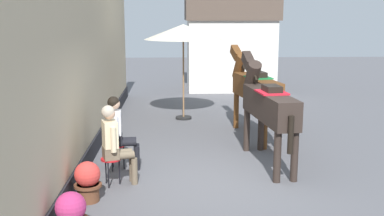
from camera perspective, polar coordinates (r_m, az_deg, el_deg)
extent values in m
plane|color=#56565B|center=(11.32, 1.67, -3.39)|extent=(40.00, 40.00, 0.00)
cube|color=#CCB793|center=(9.66, -12.96, 4.04)|extent=(0.30, 14.00, 3.40)
cube|color=black|center=(9.96, -12.45, -4.67)|extent=(0.34, 14.00, 0.36)
cube|color=silver|center=(18.30, 4.56, 6.39)|extent=(3.20, 2.40, 2.60)
cube|color=brown|center=(18.23, 4.65, 11.88)|extent=(3.40, 2.60, 0.90)
cylinder|color=red|center=(8.17, -9.71, -6.05)|extent=(0.34, 0.34, 0.03)
cylinder|color=black|center=(8.26, -8.69, -7.55)|extent=(0.02, 0.02, 0.45)
cylinder|color=black|center=(8.34, -10.28, -7.42)|extent=(0.02, 0.02, 0.45)
cylinder|color=black|center=(8.12, -9.99, -7.95)|extent=(0.02, 0.02, 0.45)
cube|color=brown|center=(8.13, -9.73, -5.28)|extent=(0.33, 0.38, 0.20)
cube|color=beige|center=(8.05, -9.81, -3.09)|extent=(0.31, 0.39, 0.44)
sphere|color=tan|center=(7.97, -9.90, -0.65)|extent=(0.20, 0.20, 0.20)
sphere|color=#B2A38E|center=(7.96, -10.04, -0.45)|extent=(0.22, 0.22, 0.22)
cylinder|color=brown|center=(8.25, -8.52, -5.35)|extent=(0.40, 0.24, 0.13)
cylinder|color=brown|center=(8.38, -7.18, -7.20)|extent=(0.11, 0.11, 0.46)
cylinder|color=brown|center=(8.10, -8.29, -5.66)|extent=(0.40, 0.24, 0.13)
cylinder|color=brown|center=(8.23, -6.93, -7.54)|extent=(0.11, 0.11, 0.46)
cylinder|color=beige|center=(8.25, -9.91, -3.09)|extent=(0.09, 0.09, 0.42)
cylinder|color=beige|center=(7.87, -9.40, -3.78)|extent=(0.09, 0.09, 0.42)
cylinder|color=red|center=(8.97, -9.11, -4.44)|extent=(0.34, 0.34, 0.03)
cylinder|color=black|center=(9.03, -8.17, -5.89)|extent=(0.02, 0.02, 0.45)
cylinder|color=black|center=(9.15, -9.48, -5.69)|extent=(0.02, 0.02, 0.45)
cylinder|color=black|center=(8.92, -9.54, -6.15)|extent=(0.02, 0.02, 0.45)
cube|color=black|center=(8.93, -9.14, -3.73)|extent=(0.27, 0.34, 0.20)
cube|color=silver|center=(8.86, -9.20, -1.73)|extent=(0.25, 0.36, 0.44)
sphere|color=tan|center=(8.78, -9.27, 0.49)|extent=(0.20, 0.20, 0.20)
sphere|color=black|center=(8.78, -9.41, 0.68)|extent=(0.22, 0.22, 0.22)
cylinder|color=black|center=(9.02, -7.90, -3.88)|extent=(0.39, 0.16, 0.13)
cylinder|color=black|center=(9.10, -6.65, -5.68)|extent=(0.11, 0.11, 0.46)
cylinder|color=black|center=(8.86, -7.92, -4.15)|extent=(0.39, 0.16, 0.13)
cylinder|color=black|center=(8.95, -6.64, -5.97)|extent=(0.11, 0.11, 0.46)
cylinder|color=silver|center=(9.06, -9.02, -1.75)|extent=(0.09, 0.09, 0.42)
cylinder|color=silver|center=(8.67, -9.11, -2.35)|extent=(0.09, 0.09, 0.42)
cube|color=#2D231E|center=(9.09, 9.29, 0.27)|extent=(0.70, 2.24, 0.52)
cylinder|color=#2D231E|center=(10.11, 6.59, -2.64)|extent=(0.13, 0.13, 0.90)
cylinder|color=#2D231E|center=(10.20, 8.27, -2.56)|extent=(0.13, 0.13, 0.90)
cylinder|color=#2D231E|center=(8.33, 10.19, -5.83)|extent=(0.13, 0.13, 0.90)
cylinder|color=#2D231E|center=(8.43, 12.19, -5.69)|extent=(0.13, 0.13, 0.90)
cylinder|color=#2D231E|center=(10.15, 7.24, 3.73)|extent=(0.35, 0.66, 0.73)
cube|color=#2D231E|center=(10.44, 6.76, 5.65)|extent=(0.24, 0.55, 0.40)
cube|color=black|center=(10.12, 7.29, 4.50)|extent=(0.11, 0.63, 0.48)
cylinder|color=black|center=(8.10, 11.75, -3.18)|extent=(0.11, 0.11, 0.65)
cube|color=red|center=(8.94, 9.54, 1.88)|extent=(0.57, 0.66, 0.03)
cube|color=black|center=(8.93, 9.56, 2.32)|extent=(0.33, 0.47, 0.12)
cube|color=brown|center=(11.08, 7.73, 2.32)|extent=(0.84, 2.24, 0.52)
cylinder|color=brown|center=(12.06, 5.32, -0.31)|extent=(0.13, 0.13, 0.90)
cylinder|color=brown|center=(12.16, 6.71, -0.25)|extent=(0.13, 0.13, 0.90)
cylinder|color=brown|center=(10.28, 8.68, -2.46)|extent=(0.13, 0.13, 0.90)
cylinder|color=brown|center=(10.40, 10.28, -2.35)|extent=(0.13, 0.13, 0.90)
cylinder|color=brown|center=(12.15, 5.79, 5.02)|extent=(0.39, 0.67, 0.73)
cube|color=brown|center=(12.44, 5.32, 6.60)|extent=(0.27, 0.55, 0.40)
cube|color=black|center=(12.11, 5.83, 5.67)|extent=(0.16, 0.63, 0.48)
cylinder|color=black|center=(10.08, 9.95, -0.24)|extent=(0.12, 0.12, 0.65)
cube|color=#197238|center=(10.94, 7.95, 3.66)|extent=(0.60, 0.68, 0.03)
cube|color=black|center=(10.94, 7.96, 4.02)|extent=(0.36, 0.48, 0.12)
sphere|color=#B22D66|center=(6.42, -14.35, -11.43)|extent=(0.40, 0.40, 0.40)
cylinder|color=brown|center=(7.67, -12.34, -9.88)|extent=(0.34, 0.34, 0.28)
cylinder|color=brown|center=(7.63, -12.38, -9.04)|extent=(0.43, 0.43, 0.04)
sphere|color=red|center=(7.57, -12.44, -7.76)|extent=(0.40, 0.40, 0.40)
cylinder|color=black|center=(13.14, -1.02, -1.17)|extent=(0.44, 0.44, 0.06)
cylinder|color=olive|center=(12.95, -1.03, 3.46)|extent=(0.04, 0.04, 2.20)
cone|color=beige|center=(12.83, -1.05, 9.13)|extent=(2.10, 2.10, 0.40)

